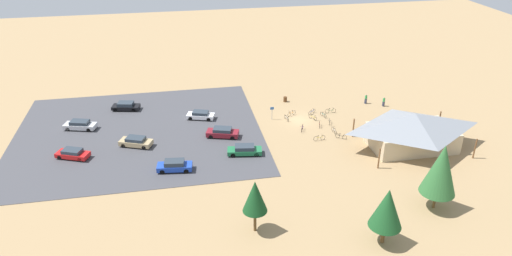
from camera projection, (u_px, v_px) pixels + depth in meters
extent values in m
plane|color=#9E7F56|center=(299.00, 120.00, 72.83)|extent=(160.00, 160.00, 0.00)
cube|color=#424247|center=(139.00, 133.00, 68.92)|extent=(35.62, 31.15, 0.05)
cube|color=#C6B28E|center=(412.00, 138.00, 64.42)|extent=(11.21, 6.53, 2.89)
pyramid|color=gray|center=(414.00, 121.00, 63.28)|extent=(13.90, 9.23, 2.21)
cylinder|color=brown|center=(439.00, 120.00, 69.43)|extent=(0.20, 0.20, 2.89)
cylinder|color=brown|center=(353.00, 128.00, 67.16)|extent=(0.20, 0.20, 2.89)
cylinder|color=brown|center=(475.00, 149.00, 61.68)|extent=(0.20, 0.20, 2.89)
cylinder|color=brown|center=(379.00, 158.00, 59.42)|extent=(0.20, 0.20, 2.89)
cylinder|color=brown|center=(285.00, 99.00, 79.06)|extent=(0.60, 0.60, 0.90)
cylinder|color=#99999E|center=(272.00, 113.00, 72.53)|extent=(0.08, 0.08, 2.20)
cube|color=#1959B2|center=(272.00, 108.00, 72.17)|extent=(0.56, 0.04, 0.40)
cylinder|color=brown|center=(435.00, 200.00, 52.05)|extent=(0.30, 0.30, 2.09)
cone|color=#2D6633|center=(441.00, 169.00, 50.26)|extent=(3.88, 3.88, 5.89)
cylinder|color=brown|center=(383.00, 234.00, 46.83)|extent=(0.40, 0.40, 2.09)
cone|color=#194C23|center=(387.00, 208.00, 45.41)|extent=(3.30, 3.30, 4.26)
cylinder|color=brown|center=(255.00, 220.00, 48.38)|extent=(0.30, 0.30, 2.55)
cone|color=#14421E|center=(255.00, 196.00, 47.01)|extent=(2.56, 2.56, 3.53)
torus|color=black|center=(310.00, 116.00, 73.23)|extent=(0.35, 0.62, 0.67)
torus|color=black|center=(315.00, 119.00, 72.49)|extent=(0.35, 0.62, 0.67)
cylinder|color=yellow|center=(313.00, 117.00, 72.81)|extent=(0.48, 0.88, 0.04)
cylinder|color=yellow|center=(312.00, 116.00, 72.90)|extent=(0.04, 0.04, 0.44)
cube|color=black|center=(312.00, 115.00, 72.80)|extent=(0.16, 0.21, 0.05)
cylinder|color=yellow|center=(315.00, 117.00, 72.45)|extent=(0.04, 0.04, 0.49)
cylinder|color=black|center=(315.00, 116.00, 72.34)|extent=(0.44, 0.25, 0.03)
torus|color=black|center=(335.00, 132.00, 68.27)|extent=(0.08, 0.74, 0.74)
torus|color=black|center=(333.00, 129.00, 69.18)|extent=(0.08, 0.74, 0.74)
cylinder|color=silver|center=(334.00, 130.00, 68.67)|extent=(0.08, 0.97, 0.04)
cylinder|color=silver|center=(335.00, 130.00, 68.45)|extent=(0.04, 0.04, 0.47)
cube|color=black|center=(335.00, 128.00, 68.35)|extent=(0.09, 0.20, 0.05)
cylinder|color=silver|center=(333.00, 128.00, 68.99)|extent=(0.04, 0.04, 0.44)
cylinder|color=black|center=(333.00, 127.00, 68.90)|extent=(0.48, 0.06, 0.03)
torus|color=black|center=(320.00, 126.00, 70.18)|extent=(0.23, 0.64, 0.65)
torus|color=black|center=(320.00, 123.00, 71.05)|extent=(0.23, 0.64, 0.65)
cylinder|color=red|center=(320.00, 124.00, 70.57)|extent=(0.30, 0.88, 0.04)
cylinder|color=red|center=(320.00, 124.00, 70.37)|extent=(0.04, 0.04, 0.40)
cube|color=black|center=(320.00, 123.00, 70.28)|extent=(0.14, 0.21, 0.05)
cylinder|color=red|center=(320.00, 122.00, 70.86)|extent=(0.04, 0.04, 0.46)
cylinder|color=black|center=(320.00, 121.00, 70.76)|extent=(0.47, 0.17, 0.03)
torus|color=black|center=(310.00, 113.00, 74.44)|extent=(0.56, 0.41, 0.66)
torus|color=black|center=(314.00, 111.00, 75.13)|extent=(0.56, 0.41, 0.66)
cylinder|color=#2347B7|center=(312.00, 111.00, 74.74)|extent=(0.83, 0.60, 0.04)
cylinder|color=#2347B7|center=(311.00, 111.00, 74.58)|extent=(0.04, 0.04, 0.37)
cube|color=black|center=(311.00, 110.00, 74.49)|extent=(0.21, 0.18, 0.05)
cylinder|color=#2347B7|center=(314.00, 110.00, 74.97)|extent=(0.04, 0.04, 0.40)
cylinder|color=black|center=(314.00, 109.00, 74.88)|extent=(0.30, 0.41, 0.03)
torus|color=black|center=(330.00, 120.00, 71.93)|extent=(0.28, 0.65, 0.68)
torus|color=black|center=(329.00, 123.00, 71.05)|extent=(0.28, 0.65, 0.68)
cylinder|color=#B7B7BC|center=(330.00, 121.00, 71.44)|extent=(0.36, 0.87, 0.04)
cylinder|color=#B7B7BC|center=(330.00, 120.00, 71.56)|extent=(0.04, 0.04, 0.38)
cube|color=black|center=(330.00, 119.00, 71.48)|extent=(0.15, 0.22, 0.05)
cylinder|color=#B7B7BC|center=(329.00, 122.00, 71.05)|extent=(0.04, 0.04, 0.40)
cylinder|color=black|center=(330.00, 121.00, 70.96)|extent=(0.46, 0.20, 0.03)
torus|color=black|center=(322.00, 114.00, 74.11)|extent=(0.23, 0.63, 0.65)
torus|color=black|center=(325.00, 116.00, 73.35)|extent=(0.23, 0.63, 0.65)
cylinder|color=#197A7F|center=(323.00, 114.00, 73.68)|extent=(0.30, 0.86, 0.04)
cylinder|color=#197A7F|center=(323.00, 113.00, 73.78)|extent=(0.04, 0.04, 0.39)
cube|color=black|center=(323.00, 112.00, 73.69)|extent=(0.14, 0.21, 0.05)
cylinder|color=#197A7F|center=(325.00, 115.00, 73.32)|extent=(0.04, 0.04, 0.45)
cylinder|color=black|center=(325.00, 113.00, 73.22)|extent=(0.47, 0.17, 0.03)
torus|color=black|center=(294.00, 113.00, 74.47)|extent=(0.63, 0.40, 0.71)
torus|color=black|center=(289.00, 114.00, 73.84)|extent=(0.63, 0.40, 0.71)
cylinder|color=orange|center=(292.00, 113.00, 74.10)|extent=(0.86, 0.53, 0.04)
cylinder|color=orange|center=(292.00, 112.00, 74.17)|extent=(0.04, 0.04, 0.46)
cube|color=black|center=(292.00, 111.00, 74.06)|extent=(0.21, 0.17, 0.05)
cylinder|color=orange|center=(290.00, 113.00, 73.80)|extent=(0.04, 0.04, 0.47)
cylinder|color=black|center=(290.00, 112.00, 73.69)|extent=(0.27, 0.43, 0.03)
torus|color=black|center=(327.00, 111.00, 74.96)|extent=(0.72, 0.08, 0.71)
torus|color=black|center=(334.00, 111.00, 75.08)|extent=(0.72, 0.08, 0.71)
cylinder|color=#1E7F38|center=(330.00, 110.00, 74.97)|extent=(0.98, 0.09, 0.04)
cylinder|color=#1E7F38|center=(329.00, 110.00, 74.89)|extent=(0.04, 0.04, 0.46)
cube|color=black|center=(329.00, 108.00, 74.79)|extent=(0.20, 0.09, 0.05)
cylinder|color=#1E7F38|center=(333.00, 109.00, 74.96)|extent=(0.04, 0.04, 0.50)
cylinder|color=black|center=(333.00, 108.00, 74.84)|extent=(0.06, 0.48, 0.03)
torus|color=black|center=(338.00, 136.00, 67.33)|extent=(0.57, 0.40, 0.66)
torus|color=black|center=(344.00, 137.00, 66.99)|extent=(0.57, 0.40, 0.66)
cylinder|color=black|center=(341.00, 136.00, 67.11)|extent=(0.79, 0.54, 0.04)
cylinder|color=black|center=(340.00, 135.00, 67.13)|extent=(0.04, 0.04, 0.40)
cube|color=black|center=(340.00, 134.00, 67.04)|extent=(0.21, 0.18, 0.05)
cylinder|color=black|center=(344.00, 136.00, 66.93)|extent=(0.04, 0.04, 0.39)
cylinder|color=black|center=(344.00, 135.00, 66.84)|extent=(0.29, 0.42, 0.03)
torus|color=black|center=(303.00, 127.00, 69.88)|extent=(0.33, 0.70, 0.74)
torus|color=black|center=(302.00, 130.00, 68.98)|extent=(0.33, 0.70, 0.74)
cylinder|color=#722D9E|center=(302.00, 128.00, 69.37)|extent=(0.40, 0.88, 0.04)
cylinder|color=#722D9E|center=(302.00, 126.00, 69.49)|extent=(0.04, 0.04, 0.46)
cube|color=black|center=(302.00, 125.00, 69.38)|extent=(0.15, 0.22, 0.05)
cylinder|color=#722D9E|center=(302.00, 128.00, 68.96)|extent=(0.04, 0.04, 0.51)
cylinder|color=black|center=(302.00, 126.00, 68.84)|extent=(0.45, 0.22, 0.03)
torus|color=black|center=(316.00, 139.00, 66.48)|extent=(0.74, 0.13, 0.74)
torus|color=black|center=(323.00, 138.00, 66.77)|extent=(0.74, 0.13, 0.74)
cylinder|color=yellow|center=(319.00, 137.00, 66.57)|extent=(0.99, 0.15, 0.04)
cylinder|color=yellow|center=(318.00, 137.00, 66.49)|extent=(0.04, 0.04, 0.40)
cube|color=black|center=(318.00, 136.00, 66.40)|extent=(0.21, 0.10, 0.05)
cylinder|color=yellow|center=(322.00, 136.00, 66.65)|extent=(0.04, 0.04, 0.43)
cylinder|color=black|center=(322.00, 135.00, 66.55)|extent=(0.09, 0.48, 0.03)
torus|color=black|center=(285.00, 117.00, 73.11)|extent=(0.14, 0.68, 0.68)
torus|color=black|center=(288.00, 120.00, 72.20)|extent=(0.14, 0.68, 0.68)
cylinder|color=silver|center=(286.00, 117.00, 72.61)|extent=(0.19, 0.99, 0.04)
cylinder|color=silver|center=(286.00, 117.00, 72.74)|extent=(0.04, 0.04, 0.35)
cube|color=black|center=(286.00, 116.00, 72.66)|extent=(0.11, 0.21, 0.05)
cylinder|color=silver|center=(288.00, 118.00, 72.20)|extent=(0.04, 0.04, 0.40)
cylinder|color=black|center=(288.00, 117.00, 72.11)|extent=(0.48, 0.11, 0.03)
cube|color=red|center=(73.00, 155.00, 62.04)|extent=(4.68, 3.28, 0.59)
cube|color=#2D3842|center=(72.00, 151.00, 61.80)|extent=(2.84, 2.36, 0.48)
cylinder|color=black|center=(60.00, 158.00, 61.71)|extent=(0.68, 0.45, 0.64)
cylinder|color=black|center=(66.00, 152.00, 63.07)|extent=(0.68, 0.45, 0.64)
cylinder|color=black|center=(80.00, 160.00, 61.19)|extent=(0.68, 0.45, 0.64)
cylinder|color=black|center=(86.00, 154.00, 62.55)|extent=(0.68, 0.45, 0.64)
cube|color=black|center=(126.00, 107.00, 75.96)|extent=(4.64, 2.78, 0.55)
cube|color=#2D3842|center=(126.00, 104.00, 75.71)|extent=(2.73, 2.15, 0.55)
cylinder|color=black|center=(116.00, 110.00, 75.32)|extent=(0.67, 0.35, 0.64)
cylinder|color=black|center=(119.00, 106.00, 76.82)|extent=(0.67, 0.35, 0.64)
cylinder|color=black|center=(134.00, 110.00, 75.25)|extent=(0.67, 0.35, 0.64)
cylinder|color=black|center=(136.00, 106.00, 76.75)|extent=(0.67, 0.35, 0.64)
cube|color=tan|center=(136.00, 143.00, 64.97)|extent=(4.82, 3.37, 0.66)
cube|color=#2D3842|center=(135.00, 139.00, 64.72)|extent=(2.92, 2.43, 0.48)
cylinder|color=black|center=(123.00, 146.00, 64.64)|extent=(0.68, 0.45, 0.64)
cylinder|color=black|center=(129.00, 140.00, 66.05)|extent=(0.68, 0.45, 0.64)
cylinder|color=black|center=(144.00, 148.00, 64.11)|extent=(0.68, 0.45, 0.64)
cylinder|color=black|center=(149.00, 142.00, 65.51)|extent=(0.68, 0.45, 0.64)
cube|color=maroon|center=(223.00, 133.00, 67.43)|extent=(4.92, 3.10, 0.70)
cube|color=#2D3842|center=(222.00, 130.00, 67.17)|extent=(2.93, 2.29, 0.50)
cylinder|color=black|center=(211.00, 137.00, 66.98)|extent=(0.68, 0.40, 0.64)
cylinder|color=black|center=(213.00, 132.00, 68.41)|extent=(0.68, 0.40, 0.64)
cylinder|color=black|center=(232.00, 138.00, 66.68)|extent=(0.68, 0.40, 0.64)
cylinder|color=black|center=(234.00, 133.00, 68.11)|extent=(0.68, 0.40, 0.64)
cube|color=#BCBCC1|center=(80.00, 126.00, 69.65)|extent=(5.00, 3.01, 0.65)
cube|color=#2D3842|center=(80.00, 122.00, 69.39)|extent=(2.95, 2.25, 0.51)
cylinder|color=black|center=(68.00, 129.00, 69.16)|extent=(0.68, 0.39, 0.64)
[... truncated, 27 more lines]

